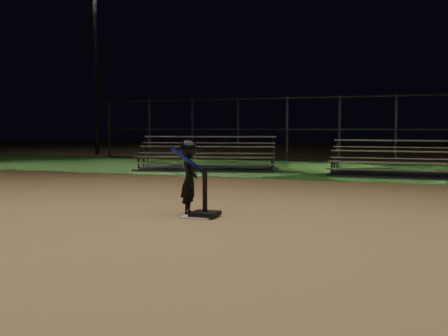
# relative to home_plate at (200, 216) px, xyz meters

# --- Properties ---
(ground) EXTENTS (80.00, 80.00, 0.00)m
(ground) POSITION_rel_home_plate_xyz_m (0.00, 0.00, -0.01)
(ground) COLOR tan
(ground) RESTS_ON ground
(grass_strip) EXTENTS (60.00, 8.00, 0.01)m
(grass_strip) POSITION_rel_home_plate_xyz_m (0.00, 10.00, -0.01)
(grass_strip) COLOR #25551B
(grass_strip) RESTS_ON ground
(home_plate) EXTENTS (0.45, 0.45, 0.02)m
(home_plate) POSITION_rel_home_plate_xyz_m (0.00, 0.00, 0.00)
(home_plate) COLOR beige
(home_plate) RESTS_ON ground
(batting_tee) EXTENTS (0.38, 0.38, 0.67)m
(batting_tee) POSITION_rel_home_plate_xyz_m (0.08, 0.00, 0.13)
(batting_tee) COLOR black
(batting_tee) RESTS_ON home_plate
(child_batter) EXTENTS (0.44, 0.62, 1.13)m
(child_batter) POSITION_rel_home_plate_xyz_m (-0.23, 0.14, 0.59)
(child_batter) COLOR black
(child_batter) RESTS_ON ground
(bleacher_left) EXTENTS (4.63, 3.02, 1.05)m
(bleacher_left) POSITION_rel_home_plate_xyz_m (-3.36, 8.26, 0.20)
(bleacher_left) COLOR #A2A2A6
(bleacher_left) RESTS_ON ground
(bleacher_right) EXTENTS (4.01, 2.01, 0.97)m
(bleacher_right) POSITION_rel_home_plate_xyz_m (2.55, 8.04, 0.19)
(bleacher_right) COLOR silver
(bleacher_right) RESTS_ON ground
(backstop_fence) EXTENTS (20.08, 0.08, 2.50)m
(backstop_fence) POSITION_rel_home_plate_xyz_m (0.00, 13.00, 1.24)
(backstop_fence) COLOR #38383D
(backstop_fence) RESTS_ON ground
(light_pole_left) EXTENTS (0.90, 0.53, 8.30)m
(light_pole_left) POSITION_rel_home_plate_xyz_m (-12.00, 14.94, 4.93)
(light_pole_left) COLOR #2D2D30
(light_pole_left) RESTS_ON ground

